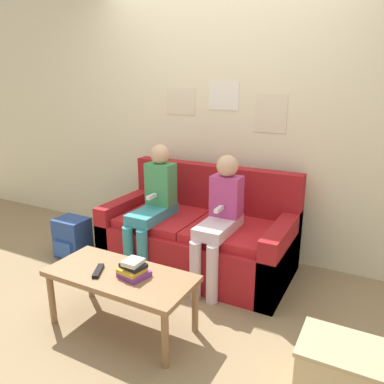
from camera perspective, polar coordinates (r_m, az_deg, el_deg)
name	(u,v)px	position (r m, az deg, el deg)	size (l,w,h in m)	color
ground_plane	(169,293)	(3.06, -3.56, -15.17)	(10.00, 10.00, 0.00)	#937A56
wall_back	(224,116)	(3.54, 4.97, 11.49)	(8.00, 0.06, 2.60)	beige
couch	(199,236)	(3.35, 1.15, -6.78)	(1.62, 0.82, 0.87)	maroon
coffee_table	(121,280)	(2.57, -10.81, -13.01)	(0.99, 0.45, 0.40)	#8E6642
person_left	(153,202)	(3.24, -5.90, -1.59)	(0.24, 0.56, 1.09)	teal
person_right	(220,216)	(2.95, 4.25, -3.63)	(0.24, 0.56, 1.05)	silver
tv_remote	(98,271)	(2.58, -14.10, -11.58)	(0.11, 0.17, 0.02)	black
book_stack	(133,269)	(2.47, -8.93, -11.57)	(0.20, 0.19, 0.11)	#7A3389
storage_box	(338,370)	(2.31, 21.42, -23.89)	(0.42, 0.34, 0.30)	#CCB284
backpack	(72,238)	(3.74, -17.76, -6.67)	(0.30, 0.26, 0.37)	#284789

